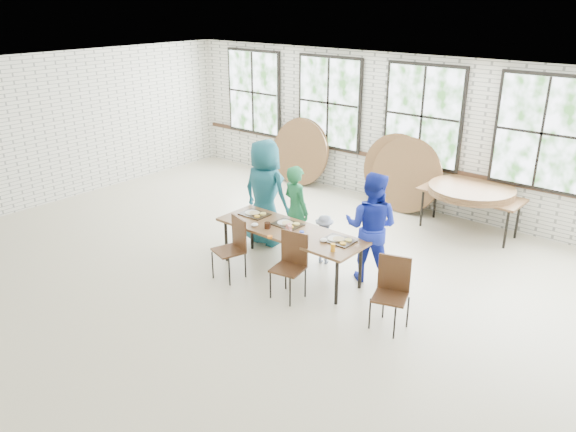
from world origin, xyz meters
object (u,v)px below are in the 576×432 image
object	(u,v)px
dining_table	(290,233)
storage_table	(471,196)
chair_near_left	(234,243)
chair_near_right	(291,260)

from	to	relation	value
dining_table	storage_table	distance (m)	3.62
chair_near_left	storage_table	size ratio (longest dim) A/B	0.52
chair_near_left	storage_table	world-z (taller)	chair_near_left
chair_near_left	chair_near_right	bearing A→B (deg)	23.87
dining_table	chair_near_left	bearing A→B (deg)	-134.27
chair_near_left	storage_table	bearing A→B (deg)	80.47
chair_near_right	storage_table	bearing A→B (deg)	65.24
dining_table	storage_table	xyz separation A→B (m)	(1.43, 3.33, -0.00)
dining_table	chair_near_left	world-z (taller)	chair_near_left
dining_table	storage_table	world-z (taller)	same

